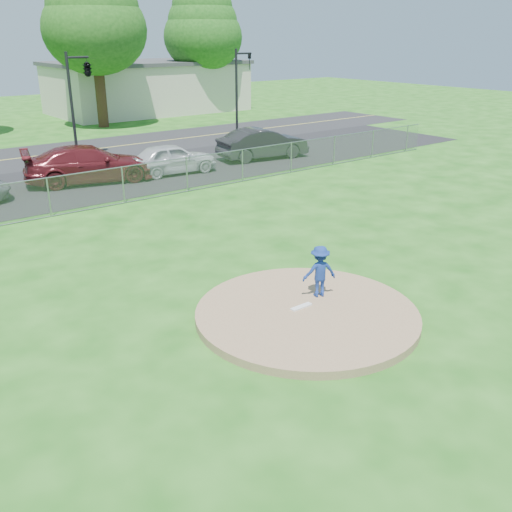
{
  "coord_description": "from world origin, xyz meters",
  "views": [
    {
      "loc": [
        -8.57,
        -8.98,
        6.42
      ],
      "look_at": [
        0.0,
        2.0,
        1.0
      ],
      "focal_mm": 40.0,
      "sensor_mm": 36.0,
      "label": 1
    }
  ],
  "objects": [
    {
      "name": "parked_car_pearl",
      "position": [
        5.26,
        15.44,
        0.75
      ],
      "size": [
        4.5,
        2.18,
        1.48
      ],
      "primitive_type": "imported",
      "rotation": [
        0.0,
        0.0,
        1.47
      ],
      "color": "silver",
      "rests_on": "parking_lot"
    },
    {
      "name": "commercial_building",
      "position": [
        16.0,
        38.0,
        2.16
      ],
      "size": [
        16.4,
        9.4,
        4.3
      ],
      "color": "beige",
      "rests_on": "ground"
    },
    {
      "name": "street",
      "position": [
        0.0,
        24.0,
        0.0
      ],
      "size": [
        60.0,
        7.0,
        0.01
      ],
      "primitive_type": "cube",
      "color": "#232325",
      "rests_on": "ground"
    },
    {
      "name": "pitching_rubber",
      "position": [
        0.0,
        0.2,
        0.22
      ],
      "size": [
        0.6,
        0.15,
        0.04
      ],
      "primitive_type": "cube",
      "color": "white",
      "rests_on": "pitchers_mound"
    },
    {
      "name": "parking_lot",
      "position": [
        0.0,
        16.5,
        0.01
      ],
      "size": [
        50.0,
        8.0,
        0.01
      ],
      "primitive_type": "cube",
      "color": "black",
      "rests_on": "ground"
    },
    {
      "name": "pitchers_mound",
      "position": [
        0.0,
        0.0,
        0.1
      ],
      "size": [
        5.4,
        5.4,
        0.2
      ],
      "primitive_type": "cylinder",
      "color": "#927050",
      "rests_on": "ground"
    },
    {
      "name": "chain_link_fence",
      "position": [
        0.0,
        12.0,
        0.75
      ],
      "size": [
        40.0,
        0.06,
        1.5
      ],
      "primitive_type": "cube",
      "color": "gray",
      "rests_on": "ground"
    },
    {
      "name": "pitcher",
      "position": [
        0.81,
        0.44,
        0.87
      ],
      "size": [
        0.99,
        0.79,
        1.34
      ],
      "primitive_type": "imported",
      "rotation": [
        0.0,
        0.0,
        2.74
      ],
      "color": "navy",
      "rests_on": "pitchers_mound"
    },
    {
      "name": "parked_car_darkred",
      "position": [
        1.37,
        16.27,
        0.85
      ],
      "size": [
        6.21,
        3.7,
        1.68
      ],
      "primitive_type": "imported",
      "rotation": [
        0.0,
        0.0,
        1.33
      ],
      "color": "#59161B",
      "rests_on": "parking_lot"
    },
    {
      "name": "traffic_signal_center",
      "position": [
        3.97,
        22.0,
        4.61
      ],
      "size": [
        1.42,
        2.48,
        5.6
      ],
      "color": "black",
      "rests_on": "ground"
    },
    {
      "name": "parked_car_charcoal",
      "position": [
        11.06,
        15.57,
        0.84
      ],
      "size": [
        5.22,
        2.49,
        1.65
      ],
      "primitive_type": "imported",
      "rotation": [
        0.0,
        0.0,
        1.42
      ],
      "color": "black",
      "rests_on": "parking_lot"
    },
    {
      "name": "traffic_signal_right",
      "position": [
        14.24,
        22.0,
        3.36
      ],
      "size": [
        1.28,
        0.2,
        5.6
      ],
      "color": "black",
      "rests_on": "ground"
    },
    {
      "name": "tree_far_right",
      "position": [
        20.0,
        35.0,
        7.06
      ],
      "size": [
        6.72,
        6.72,
        10.74
      ],
      "color": "#3A2715",
      "rests_on": "ground"
    },
    {
      "name": "tree_right",
      "position": [
        9.0,
        32.0,
        7.65
      ],
      "size": [
        7.28,
        7.28,
        11.63
      ],
      "color": "#372114",
      "rests_on": "ground"
    },
    {
      "name": "ground",
      "position": [
        0.0,
        10.0,
        0.0
      ],
      "size": [
        120.0,
        120.0,
        0.0
      ],
      "primitive_type": "plane",
      "color": "#1A5713",
      "rests_on": "ground"
    }
  ]
}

